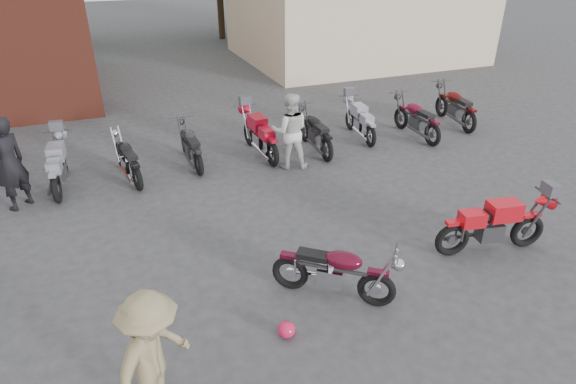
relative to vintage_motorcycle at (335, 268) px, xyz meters
name	(u,v)px	position (x,y,z in m)	size (l,w,h in m)	color
ground	(333,278)	(0.20, 0.44, -0.54)	(90.00, 90.00, 0.00)	#333336
stucco_building	(354,18)	(8.70, 15.44, 1.21)	(10.00, 8.00, 3.50)	tan
vintage_motorcycle	(335,268)	(0.00, 0.00, 0.00)	(1.87, 0.62, 1.09)	#480919
sportbike	(495,222)	(3.16, 0.11, 0.04)	(2.00, 0.66, 1.16)	red
helmet	(286,330)	(-1.00, -0.50, -0.43)	(0.25, 0.25, 0.23)	#CA1540
person_dark	(9,164)	(-4.77, 5.01, 0.44)	(0.72, 0.47, 1.96)	black
person_light	(290,131)	(1.20, 4.79, 0.38)	(0.89, 0.70, 1.84)	beige
person_tan	(154,360)	(-2.81, -1.15, 0.34)	(1.14, 0.66, 1.77)	#837451
row_bike_1	(58,163)	(-3.98, 5.69, 0.03)	(1.98, 0.65, 1.15)	gray
row_bike_2	(127,157)	(-2.52, 5.58, 0.00)	(1.87, 0.62, 1.08)	black
row_bike_3	(191,144)	(-1.00, 5.84, 0.00)	(1.87, 0.62, 1.08)	black
row_bike_4	(259,133)	(0.76, 5.77, 0.06)	(2.08, 0.69, 1.21)	red
row_bike_5	(315,130)	(2.19, 5.51, 0.03)	(1.99, 0.66, 1.16)	black
row_bike_6	(360,119)	(3.75, 5.90, 0.01)	(1.89, 0.62, 1.10)	#999AA7
row_bike_7	(416,116)	(5.25, 5.39, 0.05)	(2.03, 0.67, 1.18)	#570A20
row_bike_8	(455,104)	(6.95, 5.83, 0.07)	(2.10, 0.69, 1.22)	#4A0A09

